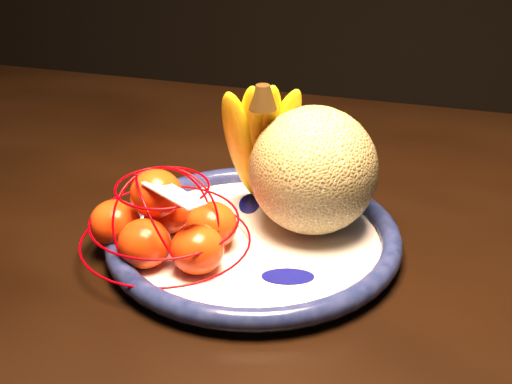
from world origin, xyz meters
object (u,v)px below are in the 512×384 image
(banana_bunch, at_px, (259,138))
(mandarin_bag, at_px, (165,224))
(dining_table, at_px, (157,231))
(fruit_bowl, at_px, (254,238))
(cantaloupe, at_px, (313,170))

(banana_bunch, xyz_separation_m, mandarin_bag, (-0.07, -0.13, -0.06))
(mandarin_bag, bearing_deg, dining_table, 117.54)
(dining_table, xyz_separation_m, fruit_bowl, (0.18, -0.12, 0.09))
(fruit_bowl, bearing_deg, mandarin_bag, -150.90)
(banana_bunch, bearing_deg, fruit_bowl, -101.52)
(mandarin_bag, bearing_deg, cantaloupe, 32.92)
(dining_table, xyz_separation_m, banana_bunch, (0.16, -0.05, 0.18))
(dining_table, distance_m, mandarin_bag, 0.23)
(banana_bunch, bearing_deg, cantaloupe, -44.34)
(banana_bunch, bearing_deg, mandarin_bag, -143.26)
(mandarin_bag, bearing_deg, banana_bunch, 59.36)
(dining_table, relative_size, cantaloupe, 9.47)
(banana_bunch, relative_size, mandarin_bag, 0.75)
(cantaloupe, xyz_separation_m, mandarin_bag, (-0.15, -0.10, -0.04))
(cantaloupe, bearing_deg, mandarin_bag, -147.08)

